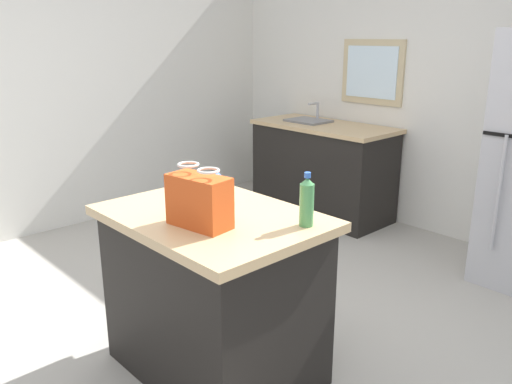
{
  "coord_description": "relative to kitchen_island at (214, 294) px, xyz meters",
  "views": [
    {
      "loc": [
        2.1,
        -1.73,
        1.75
      ],
      "look_at": [
        0.15,
        0.08,
        0.95
      ],
      "focal_mm": 36.64,
      "sensor_mm": 36.0,
      "label": 1
    }
  ],
  "objects": [
    {
      "name": "sink_counter",
      "position": [
        -1.31,
        2.42,
        0.01
      ],
      "size": [
        1.42,
        0.66,
        1.1
      ],
      "color": "black",
      "rests_on": "ground"
    },
    {
      "name": "small_box",
      "position": [
        -0.31,
        0.26,
        0.49
      ],
      "size": [
        0.17,
        0.14,
        0.09
      ],
      "primitive_type": "cube",
      "rotation": [
        0.0,
        0.0,
        -0.47
      ],
      "color": "#4775B7",
      "rests_on": "kitchen_island"
    },
    {
      "name": "back_wall",
      "position": [
        -0.17,
        2.81,
        0.86
      ],
      "size": [
        5.2,
        0.13,
        2.62
      ],
      "color": "silver",
      "rests_on": "ground"
    },
    {
      "name": "shopping_bag",
      "position": [
        0.1,
        -0.15,
        0.57
      ],
      "size": [
        0.32,
        0.19,
        0.29
      ],
      "color": "#DB511E",
      "rests_on": "kitchen_island"
    },
    {
      "name": "bottle",
      "position": [
        0.43,
        0.22,
        0.56
      ],
      "size": [
        0.07,
        0.07,
        0.26
      ],
      "color": "#4C9956",
      "rests_on": "kitchen_island"
    },
    {
      "name": "ground",
      "position": [
        -0.15,
        0.22,
        -0.45
      ],
      "size": [
        6.24,
        6.24,
        0.0
      ],
      "primitive_type": "plane",
      "color": "#ADA89E"
    },
    {
      "name": "left_wall",
      "position": [
        -2.75,
        0.22,
        0.86
      ],
      "size": [
        0.1,
        5.19,
        2.62
      ],
      "color": "silver",
      "rests_on": "ground"
    },
    {
      "name": "kitchen_island",
      "position": [
        0.0,
        0.0,
        0.0
      ],
      "size": [
        1.11,
        0.81,
        0.9
      ],
      "color": "black",
      "rests_on": "ground"
    }
  ]
}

